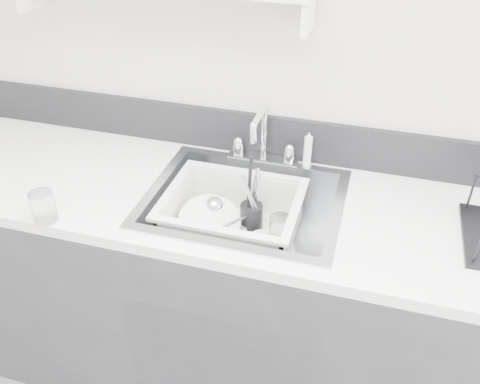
% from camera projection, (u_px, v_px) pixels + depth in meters
% --- Properties ---
extents(room_shell, '(3.50, 3.00, 2.60)m').
position_uv_depth(room_shell, '(59.00, 48.00, 0.59)').
color(room_shell, silver).
rests_on(room_shell, ground).
extents(counter_run, '(3.20, 0.62, 0.92)m').
position_uv_depth(counter_run, '(244.00, 297.00, 1.93)').
color(counter_run, '#2C2C2F').
rests_on(counter_run, ground).
extents(backsplash, '(3.20, 0.02, 0.16)m').
position_uv_depth(backsplash, '(267.00, 136.00, 1.85)').
color(backsplash, black).
rests_on(backsplash, counter_run).
extents(sink, '(0.64, 0.52, 0.20)m').
position_uv_depth(sink, '(244.00, 220.00, 1.71)').
color(sink, silver).
rests_on(sink, counter_run).
extents(faucet, '(0.26, 0.18, 0.23)m').
position_uv_depth(faucet, '(263.00, 147.00, 1.82)').
color(faucet, silver).
rests_on(faucet, counter_run).
extents(side_sprayer, '(0.03, 0.03, 0.14)m').
position_uv_depth(side_sprayer, '(308.00, 150.00, 1.79)').
color(side_sprayer, silver).
rests_on(side_sprayer, counter_run).
extents(wash_tub, '(0.52, 0.46, 0.18)m').
position_uv_depth(wash_tub, '(232.00, 218.00, 1.71)').
color(wash_tub, silver).
rests_on(wash_tub, sink).
extents(plate_stack, '(0.26, 0.25, 0.10)m').
position_uv_depth(plate_stack, '(212.00, 228.00, 1.74)').
color(plate_stack, white).
rests_on(plate_stack, wash_tub).
extents(utensil_cup, '(0.08, 0.08, 0.27)m').
position_uv_depth(utensil_cup, '(251.00, 215.00, 1.75)').
color(utensil_cup, black).
rests_on(utensil_cup, wash_tub).
extents(ladle, '(0.32, 0.21, 0.09)m').
position_uv_depth(ladle, '(231.00, 220.00, 1.75)').
color(ladle, silver).
rests_on(ladle, wash_tub).
extents(tumbler_in_tub, '(0.08, 0.08, 0.10)m').
position_uv_depth(tumbler_in_tub, '(279.00, 229.00, 1.70)').
color(tumbler_in_tub, white).
rests_on(tumbler_in_tub, wash_tub).
extents(tumbler_counter, '(0.09, 0.09, 0.10)m').
position_uv_depth(tumbler_counter, '(43.00, 207.00, 1.54)').
color(tumbler_counter, white).
rests_on(tumbler_counter, counter_run).
extents(bowl_small, '(0.13, 0.13, 0.04)m').
position_uv_depth(bowl_small, '(265.00, 245.00, 1.68)').
color(bowl_small, white).
rests_on(bowl_small, wash_tub).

